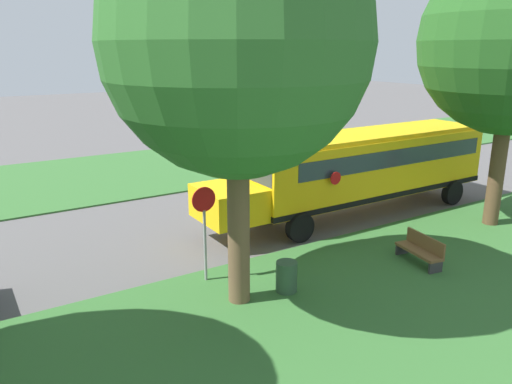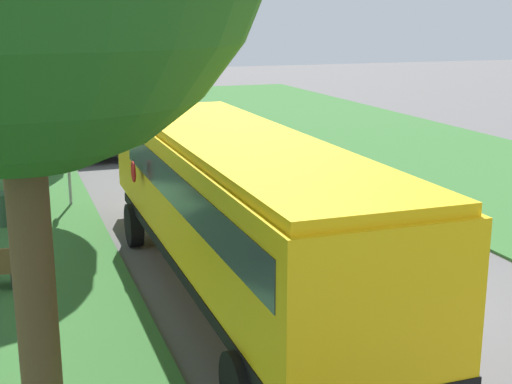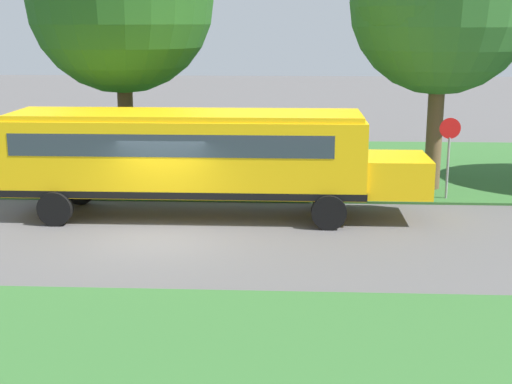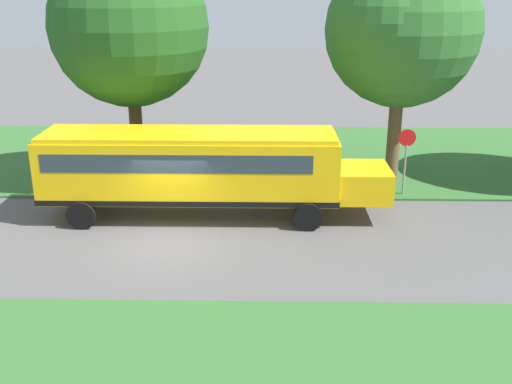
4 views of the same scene
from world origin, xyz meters
The scene contains 7 objects.
ground_plane centered at (0.00, 0.00, 0.00)m, with size 120.00×120.00×0.00m, color #565454.
grass_far_side centered at (9.00, 0.00, 0.04)m, with size 10.00×80.00×0.07m, color #33662D.
school_bus centered at (-2.28, 0.82, 1.92)m, with size 2.85×12.42×3.16m.
oak_tree_roadside_mid centered at (-5.87, 8.34, 6.47)m, with size 6.08×6.08×9.41m.
stop_sign centered at (-4.60, 8.76, 1.74)m, with size 0.08×0.68×2.74m.
park_bench centered at (-6.96, 2.84, 0.47)m, with size 1.66×0.76×0.92m.
trash_bin centered at (-6.32, 7.26, 0.45)m, with size 0.56×0.56×0.90m, color #2D4C33.
Camera 1 is at (-16.00, 14.28, 6.23)m, focal length 35.00 mm.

